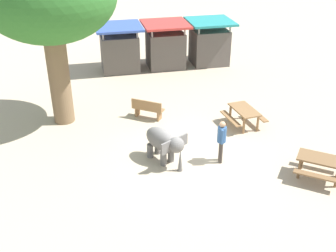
# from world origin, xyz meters

# --- Properties ---
(ground_plane) EXTENTS (60.00, 60.00, 0.00)m
(ground_plane) POSITION_xyz_m (0.00, 0.00, 0.00)
(ground_plane) COLOR #BAA88C
(elephant) EXTENTS (1.53, 1.74, 1.25)m
(elephant) POSITION_xyz_m (-0.91, -0.10, 0.80)
(elephant) COLOR slate
(elephant) RESTS_ON ground_plane
(person_handler) EXTENTS (0.32, 0.49, 1.62)m
(person_handler) POSITION_xyz_m (1.08, -0.57, 0.95)
(person_handler) COLOR #3F3833
(person_handler) RESTS_ON ground_plane
(wooden_bench) EXTENTS (1.37, 1.14, 0.88)m
(wooden_bench) POSITION_xyz_m (-0.87, 3.38, 0.47)
(wooden_bench) COLOR olive
(wooden_bench) RESTS_ON ground_plane
(picnic_table_near) EXTENTS (2.09, 2.09, 0.78)m
(picnic_table_near) POSITION_xyz_m (3.99, -2.26, 0.59)
(picnic_table_near) COLOR brown
(picnic_table_near) RESTS_ON ground_plane
(picnic_table_far) EXTENTS (1.64, 1.66, 0.78)m
(picnic_table_far) POSITION_xyz_m (2.93, 1.83, 0.59)
(picnic_table_far) COLOR olive
(picnic_table_far) RESTS_ON ground_plane
(market_stall_blue) EXTENTS (2.50, 2.50, 2.52)m
(market_stall_blue) POSITION_xyz_m (-1.30, 9.68, 1.14)
(market_stall_blue) COLOR #59514C
(market_stall_blue) RESTS_ON ground_plane
(market_stall_red) EXTENTS (2.50, 2.50, 2.52)m
(market_stall_red) POSITION_xyz_m (1.30, 9.68, 1.14)
(market_stall_red) COLOR #59514C
(market_stall_red) RESTS_ON ground_plane
(market_stall_teal) EXTENTS (2.50, 2.50, 2.52)m
(market_stall_teal) POSITION_xyz_m (3.90, 9.68, 1.14)
(market_stall_teal) COLOR #59514C
(market_stall_teal) RESTS_ON ground_plane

